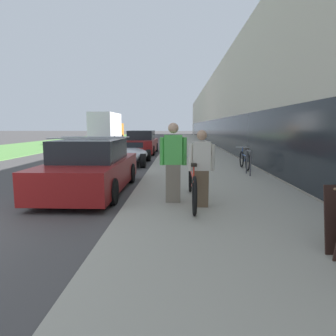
# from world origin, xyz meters

# --- Properties ---
(sidewalk_slab) EXTENTS (4.26, 70.00, 0.12)m
(sidewalk_slab) POSITION_xyz_m (5.88, 21.00, 0.06)
(sidewalk_slab) COLOR #A39E8E
(sidewalk_slab) RESTS_ON ground
(storefront_facade) EXTENTS (10.01, 70.00, 6.62)m
(storefront_facade) POSITION_xyz_m (13.04, 29.00, 3.30)
(storefront_facade) COLOR beige
(storefront_facade) RESTS_ON ground
(lawn_strip) EXTENTS (7.52, 70.00, 0.03)m
(lawn_strip) POSITION_xyz_m (-7.91, 25.00, 0.01)
(lawn_strip) COLOR #5B9347
(lawn_strip) RESTS_ON ground
(tandem_bicycle) EXTENTS (0.52, 2.76, 0.93)m
(tandem_bicycle) POSITION_xyz_m (5.20, 2.46, 0.51)
(tandem_bicycle) COLOR black
(tandem_bicycle) RESTS_ON sidewalk_slab
(person_rider) EXTENTS (0.53, 0.21, 1.57)m
(person_rider) POSITION_xyz_m (5.37, 2.10, 0.91)
(person_rider) COLOR brown
(person_rider) RESTS_ON sidewalk_slab
(person_bystander) EXTENTS (0.58, 0.23, 1.71)m
(person_bystander) POSITION_xyz_m (4.79, 2.47, 0.98)
(person_bystander) COLOR #756B5B
(person_bystander) RESTS_ON sidewalk_slab
(bike_rack_hoop) EXTENTS (0.05, 0.60, 0.84)m
(bike_rack_hoop) POSITION_xyz_m (7.29, 6.22, 0.63)
(bike_rack_hoop) COLOR #4C4C51
(bike_rack_hoop) RESTS_ON sidewalk_slab
(cruiser_bike_nearest) EXTENTS (0.52, 1.69, 0.83)m
(cruiser_bike_nearest) POSITION_xyz_m (7.45, 7.60, 0.47)
(cruiser_bike_nearest) COLOR black
(cruiser_bike_nearest) RESTS_ON sidewalk_slab
(parked_sedan_curbside) EXTENTS (1.92, 4.44, 1.48)m
(parked_sedan_curbside) POSITION_xyz_m (2.57, 3.92, 0.65)
(parked_sedan_curbside) COLOR maroon
(parked_sedan_curbside) RESTS_ON ground
(vintage_roadster_curbside) EXTENTS (1.75, 4.05, 0.99)m
(vintage_roadster_curbside) POSITION_xyz_m (2.62, 9.90, 0.43)
(vintage_roadster_curbside) COLOR silver
(vintage_roadster_curbside) RESTS_ON ground
(parked_sedan_far) EXTENTS (1.89, 4.77, 1.48)m
(parked_sedan_far) POSITION_xyz_m (2.50, 15.47, 0.68)
(parked_sedan_far) COLOR maroon
(parked_sedan_far) RESTS_ON ground
(moving_truck) EXTENTS (2.23, 7.25, 3.07)m
(moving_truck) POSITION_xyz_m (-2.39, 26.63, 1.55)
(moving_truck) COLOR orange
(moving_truck) RESTS_ON ground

